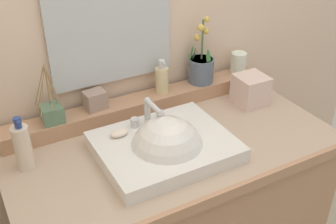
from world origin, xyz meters
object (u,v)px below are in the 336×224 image
at_px(potted_plant, 201,67).
at_px(soap_dispenser, 162,79).
at_px(lotion_bottle, 23,147).
at_px(trinket_box, 95,100).
at_px(reed_diffuser, 52,113).
at_px(soap_bar, 119,133).
at_px(tumbler_cup, 239,62).
at_px(sink_basin, 166,150).
at_px(tissue_box, 251,90).

height_order(potted_plant, soap_dispenser, potted_plant).
distance_m(potted_plant, lotion_bottle, 0.85).
relative_size(soap_dispenser, trinket_box, 1.78).
bearing_deg(lotion_bottle, reed_diffuser, 45.64).
bearing_deg(trinket_box, reed_diffuser, 178.49).
height_order(soap_bar, tumbler_cup, tumbler_cup).
bearing_deg(sink_basin, reed_diffuser, 135.16).
height_order(soap_dispenser, lotion_bottle, soap_dispenser).
bearing_deg(tissue_box, soap_dispenser, 153.38).
relative_size(tumbler_cup, lotion_bottle, 0.47).
bearing_deg(tissue_box, lotion_bottle, 179.06).
height_order(reed_diffuser, tissue_box, reed_diffuser).
distance_m(sink_basin, potted_plant, 0.51).
distance_m(soap_bar, trinket_box, 0.22).
xyz_separation_m(sink_basin, tumbler_cup, (0.58, 0.34, 0.10)).
height_order(potted_plant, lotion_bottle, potted_plant).
xyz_separation_m(sink_basin, tissue_box, (0.51, 0.16, 0.05)).
distance_m(sink_basin, lotion_bottle, 0.50).
xyz_separation_m(sink_basin, soap_bar, (-0.13, 0.12, 0.05)).
bearing_deg(reed_diffuser, soap_bar, -46.65).
bearing_deg(tumbler_cup, tissue_box, -109.84).
height_order(tumbler_cup, reed_diffuser, reed_diffuser).
bearing_deg(sink_basin, soap_dispenser, 64.16).
bearing_deg(sink_basin, soap_bar, 137.96).
xyz_separation_m(potted_plant, lotion_bottle, (-0.83, -0.16, -0.05)).
bearing_deg(tissue_box, tumbler_cup, 70.16).
bearing_deg(soap_dispenser, trinket_box, 179.58).
xyz_separation_m(trinket_box, lotion_bottle, (-0.32, -0.16, -0.02)).
xyz_separation_m(sink_basin, reed_diffuser, (-0.32, 0.32, 0.09)).
xyz_separation_m(reed_diffuser, trinket_box, (0.18, 0.01, 0.00)).
bearing_deg(lotion_bottle, soap_dispenser, 14.22).
height_order(sink_basin, soap_bar, sink_basin).
xyz_separation_m(reed_diffuser, lotion_bottle, (-0.14, -0.15, -0.02)).
height_order(potted_plant, tissue_box, potted_plant).
distance_m(trinket_box, tissue_box, 0.68).
height_order(tumbler_cup, tissue_box, tumbler_cup).
distance_m(tumbler_cup, reed_diffuser, 0.90).
distance_m(sink_basin, tumbler_cup, 0.67).
distance_m(sink_basin, reed_diffuser, 0.46).
distance_m(soap_bar, tissue_box, 0.64).
distance_m(reed_diffuser, lotion_bottle, 0.21).
distance_m(reed_diffuser, tissue_box, 0.85).
distance_m(soap_bar, potted_plant, 0.55).
height_order(soap_bar, reed_diffuser, reed_diffuser).
height_order(potted_plant, tumbler_cup, potted_plant).
bearing_deg(trinket_box, potted_plant, -5.95).
xyz_separation_m(soap_bar, trinket_box, (-0.01, 0.22, 0.04)).
bearing_deg(sink_basin, trinket_box, 113.12).
height_order(tumbler_cup, trinket_box, tumbler_cup).
bearing_deg(soap_dispenser, lotion_bottle, -165.78).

